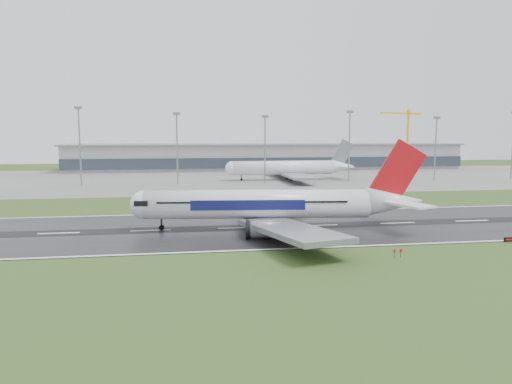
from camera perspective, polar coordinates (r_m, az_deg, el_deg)
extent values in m
plane|color=#2A471A|center=(123.29, 16.59, -3.61)|extent=(520.00, 520.00, 0.00)
cube|color=black|center=(123.28, 16.60, -3.59)|extent=(400.00, 45.00, 0.10)
cube|color=slate|center=(241.18, 3.83, 1.75)|extent=(400.00, 130.00, 0.08)
cube|color=gray|center=(299.36, 1.33, 4.22)|extent=(240.00, 36.00, 15.00)
cylinder|color=gray|center=(213.74, -20.33, 4.96)|extent=(0.64, 0.64, 32.15)
cylinder|color=gray|center=(209.51, -9.42, 4.97)|extent=(0.64, 0.64, 29.98)
cylinder|color=gray|center=(212.63, 1.07, 4.97)|extent=(0.64, 0.64, 29.03)
cylinder|color=gray|center=(222.64, 11.09, 5.23)|extent=(0.64, 0.64, 31.36)
cylinder|color=gray|center=(240.40, 20.68, 4.74)|extent=(0.64, 0.64, 28.89)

